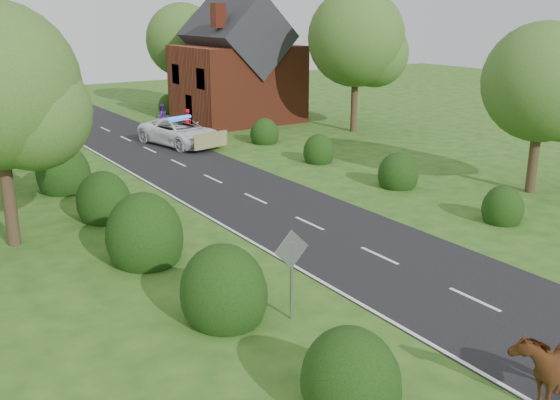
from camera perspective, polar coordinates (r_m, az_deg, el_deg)
ground at (r=18.90m, az=17.35°, el=-8.73°), size 120.00×120.00×0.00m
road at (r=29.91m, az=-5.27°, el=1.51°), size 6.00×70.00×0.02m
road_markings at (r=27.43m, az=-6.13°, el=0.08°), size 4.96×70.00×0.01m
hedgerow_left at (r=24.31m, az=-15.10°, el=-0.86°), size 2.75×50.41×3.00m
hedgerow_right at (r=30.52m, az=9.15°, el=2.73°), size 2.10×45.78×2.10m
tree_left_a at (r=22.75m, az=-23.93°, el=8.95°), size 5.74×5.60×8.38m
tree_right_a at (r=29.89m, az=23.31°, el=9.46°), size 5.33×5.20×7.56m
tree_right_b at (r=42.70m, az=7.43°, el=14.14°), size 6.56×6.40×9.40m
tree_right_c at (r=53.48m, az=-8.53°, el=14.00°), size 6.15×6.00×8.58m
road_sign at (r=16.38m, az=1.06°, el=-5.65°), size 1.06×0.08×2.53m
house at (r=46.74m, az=-3.96°, el=11.83°), size 8.00×7.40×9.17m
cow at (r=14.67m, az=23.25°, el=-14.12°), size 2.13×1.32×1.42m
police_van at (r=38.73m, az=-9.13°, el=6.15°), size 3.85×6.33×1.78m
pedestrian_red at (r=41.41m, az=-8.48°, el=7.00°), size 0.69×0.48×1.81m
pedestrian_purple at (r=43.87m, az=-10.76°, el=7.45°), size 0.90×0.71×1.83m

